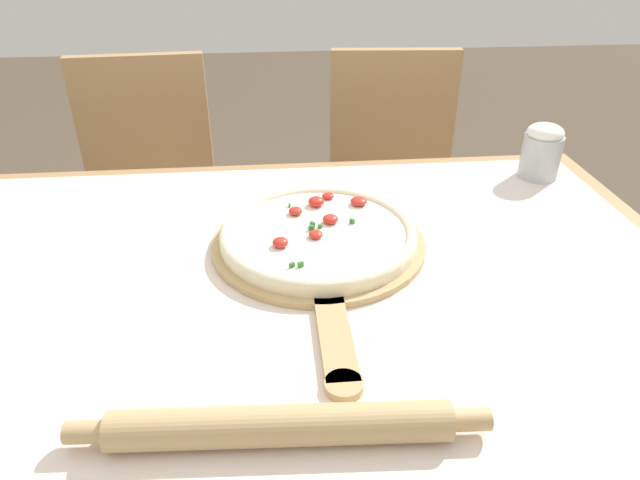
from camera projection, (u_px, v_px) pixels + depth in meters
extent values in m
cube|color=#A87F51|center=(295.00, 282.00, 0.95)|extent=(1.37, 0.94, 0.03)
cylinder|color=#A87F51|center=(39.00, 321.00, 1.44)|extent=(0.06, 0.06, 0.70)
cylinder|color=#A87F51|center=(523.00, 294.00, 1.54)|extent=(0.06, 0.06, 0.70)
cube|color=silver|center=(295.00, 274.00, 0.94)|extent=(1.29, 0.86, 0.00)
cylinder|color=tan|center=(318.00, 243.00, 1.01)|extent=(0.37, 0.37, 0.01)
cube|color=tan|center=(335.00, 337.00, 0.79)|extent=(0.05, 0.18, 0.01)
cylinder|color=tan|center=(344.00, 386.00, 0.71)|extent=(0.05, 0.05, 0.01)
cylinder|color=beige|center=(318.00, 236.00, 1.00)|extent=(0.34, 0.34, 0.02)
torus|color=beige|center=(318.00, 232.00, 0.99)|extent=(0.34, 0.34, 0.02)
cylinder|color=white|center=(318.00, 232.00, 0.99)|extent=(0.30, 0.30, 0.00)
ellipsoid|color=red|center=(295.00, 211.00, 1.04)|extent=(0.03, 0.03, 0.01)
ellipsoid|color=red|center=(316.00, 234.00, 0.97)|extent=(0.02, 0.02, 0.01)
ellipsoid|color=red|center=(359.00, 201.00, 1.08)|extent=(0.03, 0.03, 0.01)
ellipsoid|color=red|center=(330.00, 219.00, 1.02)|extent=(0.03, 0.03, 0.01)
ellipsoid|color=red|center=(328.00, 196.00, 1.10)|extent=(0.02, 0.02, 0.01)
ellipsoid|color=red|center=(280.00, 242.00, 0.94)|extent=(0.03, 0.03, 0.02)
ellipsoid|color=red|center=(316.00, 201.00, 1.07)|extent=(0.03, 0.03, 0.02)
cube|color=#387533|center=(352.00, 221.00, 1.01)|extent=(0.01, 0.01, 0.01)
cube|color=#387533|center=(292.00, 265.00, 0.89)|extent=(0.01, 0.01, 0.01)
cube|color=#387533|center=(287.00, 205.00, 1.07)|extent=(0.00, 0.01, 0.01)
cube|color=#387533|center=(320.00, 227.00, 1.00)|extent=(0.01, 0.00, 0.01)
cube|color=#387533|center=(312.00, 224.00, 1.00)|extent=(0.01, 0.01, 0.01)
cube|color=#387533|center=(312.00, 228.00, 0.99)|extent=(0.01, 0.01, 0.01)
cube|color=#387533|center=(301.00, 265.00, 0.89)|extent=(0.01, 0.01, 0.01)
cylinder|color=tan|center=(280.00, 426.00, 0.63)|extent=(0.38, 0.07, 0.05)
cylinder|color=tan|center=(86.00, 432.00, 0.63)|extent=(0.05, 0.03, 0.03)
cylinder|color=tan|center=(470.00, 420.00, 0.64)|extent=(0.05, 0.03, 0.03)
cube|color=tan|center=(151.00, 228.00, 1.65)|extent=(0.42, 0.42, 0.02)
cube|color=tan|center=(145.00, 130.00, 1.69)|extent=(0.38, 0.06, 0.44)
cylinder|color=tan|center=(99.00, 330.00, 1.61)|extent=(0.04, 0.04, 0.43)
cylinder|color=tan|center=(214.00, 319.00, 1.66)|extent=(0.04, 0.04, 0.43)
cylinder|color=tan|center=(116.00, 268.00, 1.89)|extent=(0.04, 0.04, 0.43)
cylinder|color=tan|center=(214.00, 260.00, 1.93)|extent=(0.04, 0.04, 0.43)
cube|color=tan|center=(395.00, 217.00, 1.71)|extent=(0.43, 0.43, 0.02)
cube|color=tan|center=(392.00, 123.00, 1.75)|extent=(0.38, 0.07, 0.44)
cylinder|color=tan|center=(342.00, 311.00, 1.69)|extent=(0.04, 0.04, 0.43)
cylinder|color=tan|center=(450.00, 310.00, 1.69)|extent=(0.04, 0.04, 0.43)
cylinder|color=tan|center=(338.00, 253.00, 1.96)|extent=(0.04, 0.04, 0.43)
cylinder|color=tan|center=(430.00, 253.00, 1.97)|extent=(0.04, 0.04, 0.43)
cylinder|color=#B2B7BC|center=(541.00, 156.00, 1.24)|extent=(0.08, 0.08, 0.09)
ellipsoid|color=white|center=(546.00, 132.00, 1.21)|extent=(0.08, 0.08, 0.04)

